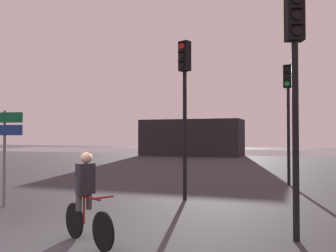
{
  "coord_description": "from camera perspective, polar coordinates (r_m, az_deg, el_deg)",
  "views": [
    {
      "loc": [
        4.24,
        -5.15,
        1.91
      ],
      "look_at": [
        0.5,
        5.0,
        2.2
      ],
      "focal_mm": 40.0,
      "sensor_mm": 36.0,
      "label": 1
    }
  ],
  "objects": [
    {
      "name": "traffic_light_near_right",
      "position": [
        7.31,
        18.79,
        8.4
      ],
      "size": [
        0.38,
        0.4,
        4.55
      ],
      "rotation": [
        0.0,
        0.0,
        3.51
      ],
      "color": "black",
      "rests_on": "ground"
    },
    {
      "name": "water_strip",
      "position": [
        45.37,
        14.89,
        -3.9
      ],
      "size": [
        80.0,
        16.0,
        0.01
      ],
      "primitive_type": "cube",
      "color": "slate",
      "rests_on": "ground"
    },
    {
      "name": "traffic_light_center",
      "position": [
        11.29,
        2.55,
        5.51
      ],
      "size": [
        0.39,
        0.41,
        4.77
      ],
      "rotation": [
        0.0,
        0.0,
        2.75
      ],
      "color": "black",
      "rests_on": "ground"
    },
    {
      "name": "direction_sign_post",
      "position": [
        11.05,
        -23.7,
        -2.0
      ],
      "size": [
        1.09,
        0.23,
        2.6
      ],
      "rotation": [
        0.0,
        0.0,
        3.32
      ],
      "color": "slate",
      "rests_on": "ground"
    },
    {
      "name": "cyclist",
      "position": [
        6.92,
        -12.35,
        -10.56
      ],
      "size": [
        1.5,
        0.88,
        1.62
      ],
      "rotation": [
        0.0,
        0.0,
        -2.09
      ],
      "color": "black",
      "rests_on": "ground"
    },
    {
      "name": "ground_plane",
      "position": [
        6.94,
        -19.4,
        -17.42
      ],
      "size": [
        120.0,
        120.0,
        0.0
      ],
      "primitive_type": "plane",
      "color": "#333338"
    },
    {
      "name": "traffic_light_far_right",
      "position": [
        15.36,
        17.85,
        3.54
      ],
      "size": [
        0.37,
        0.39,
        4.7
      ],
      "rotation": [
        0.0,
        0.0,
        2.9
      ],
      "color": "black",
      "rests_on": "ground"
    },
    {
      "name": "distant_building",
      "position": [
        36.66,
        3.65,
        -1.79
      ],
      "size": [
        9.71,
        4.0,
        3.5
      ],
      "primitive_type": "cube",
      "color": "black",
      "rests_on": "ground"
    }
  ]
}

